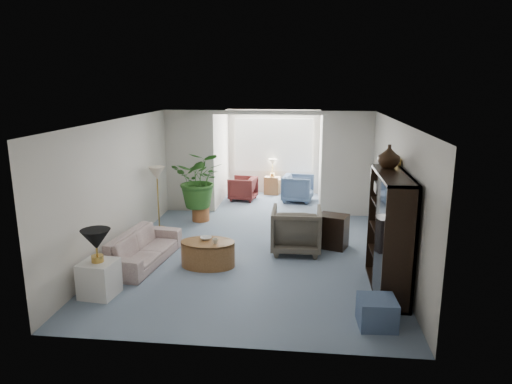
# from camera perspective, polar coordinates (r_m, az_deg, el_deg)

# --- Properties ---
(floor) EXTENTS (6.00, 6.00, 0.00)m
(floor) POSITION_cam_1_polar(r_m,az_deg,el_deg) (8.68, -0.44, -8.00)
(floor) COLOR #7A8AA1
(floor) RESTS_ON ground
(sunroom_floor) EXTENTS (2.60, 2.60, 0.00)m
(sunroom_floor) POSITION_cam_1_polar(r_m,az_deg,el_deg) (12.57, 1.75, -1.22)
(sunroom_floor) COLOR #7A8AA1
(sunroom_floor) RESTS_ON ground
(back_pier_left) EXTENTS (1.20, 0.12, 2.50)m
(back_pier_left) POSITION_cam_1_polar(r_m,az_deg,el_deg) (11.55, -8.10, 3.70)
(back_pier_left) COLOR beige
(back_pier_left) RESTS_ON ground
(back_pier_right) EXTENTS (1.20, 0.12, 2.50)m
(back_pier_right) POSITION_cam_1_polar(r_m,az_deg,el_deg) (11.23, 11.06, 3.31)
(back_pier_right) COLOR beige
(back_pier_right) RESTS_ON ground
(back_header) EXTENTS (2.60, 0.12, 0.10)m
(back_header) POSITION_cam_1_polar(r_m,az_deg,el_deg) (11.09, 1.38, 9.67)
(back_header) COLOR beige
(back_header) RESTS_ON back_pier_left
(window_pane) EXTENTS (2.20, 0.02, 1.50)m
(window_pane) POSITION_cam_1_polar(r_m,az_deg,el_deg) (13.36, 2.17, 5.77)
(window_pane) COLOR white
(window_blinds) EXTENTS (2.20, 0.02, 1.50)m
(window_blinds) POSITION_cam_1_polar(r_m,az_deg,el_deg) (13.33, 2.16, 5.75)
(window_blinds) COLOR white
(framed_picture) EXTENTS (0.04, 0.50, 0.40)m
(framed_picture) POSITION_cam_1_polar(r_m,az_deg,el_deg) (8.20, 16.80, 2.52)
(framed_picture) COLOR #C4B49D
(sofa) EXTENTS (0.94, 1.96, 0.55)m
(sofa) POSITION_cam_1_polar(r_m,az_deg,el_deg) (8.59, -13.65, -6.66)
(sofa) COLOR beige
(sofa) RESTS_ON ground
(end_table) EXTENTS (0.55, 0.55, 0.54)m
(end_table) POSITION_cam_1_polar(r_m,az_deg,el_deg) (7.51, -18.61, -10.01)
(end_table) COLOR white
(end_table) RESTS_ON ground
(table_lamp) EXTENTS (0.44, 0.44, 0.30)m
(table_lamp) POSITION_cam_1_polar(r_m,az_deg,el_deg) (7.30, -18.97, -5.51)
(table_lamp) COLOR black
(table_lamp) RESTS_ON end_table
(floor_lamp) EXTENTS (0.36, 0.36, 0.28)m
(floor_lamp) POSITION_cam_1_polar(r_m,az_deg,el_deg) (10.20, -12.03, 2.26)
(floor_lamp) COLOR beige
(floor_lamp) RESTS_ON ground
(coffee_table) EXTENTS (1.15, 1.15, 0.45)m
(coffee_table) POSITION_cam_1_polar(r_m,az_deg,el_deg) (8.27, -5.89, -7.50)
(coffee_table) COLOR #966236
(coffee_table) RESTS_ON ground
(coffee_bowl) EXTENTS (0.25, 0.25, 0.05)m
(coffee_bowl) POSITION_cam_1_polar(r_m,az_deg,el_deg) (8.29, -6.12, -5.63)
(coffee_bowl) COLOR silver
(coffee_bowl) RESTS_ON coffee_table
(coffee_cup) EXTENTS (0.12, 0.12, 0.09)m
(coffee_cup) POSITION_cam_1_polar(r_m,az_deg,el_deg) (8.06, -5.03, -6.01)
(coffee_cup) COLOR silver
(coffee_cup) RESTS_ON coffee_table
(wingback_chair) EXTENTS (0.92, 0.95, 0.86)m
(wingback_chair) POSITION_cam_1_polar(r_m,az_deg,el_deg) (8.88, 4.95, -4.61)
(wingback_chair) COLOR #595346
(wingback_chair) RESTS_ON ground
(side_table_dark) EXTENTS (0.66, 0.59, 0.65)m
(side_table_dark) POSITION_cam_1_polar(r_m,az_deg,el_deg) (9.21, 9.35, -4.74)
(side_table_dark) COLOR black
(side_table_dark) RESTS_ON ground
(entertainment_cabinet) EXTENTS (0.44, 1.65, 1.84)m
(entertainment_cabinet) POSITION_cam_1_polar(r_m,az_deg,el_deg) (7.38, 16.02, -4.88)
(entertainment_cabinet) COLOR black
(entertainment_cabinet) RESTS_ON ground
(cabinet_urn) EXTENTS (0.35, 0.35, 0.36)m
(cabinet_urn) POSITION_cam_1_polar(r_m,az_deg,el_deg) (7.61, 15.94, 4.21)
(cabinet_urn) COLOR black
(cabinet_urn) RESTS_ON entertainment_cabinet
(ottoman) EXTENTS (0.51, 0.51, 0.39)m
(ottoman) POSITION_cam_1_polar(r_m,az_deg,el_deg) (6.55, 14.56, -14.03)
(ottoman) COLOR slate
(ottoman) RESTS_ON ground
(plant_pot) EXTENTS (0.40, 0.40, 0.32)m
(plant_pot) POSITION_cam_1_polar(r_m,az_deg,el_deg) (10.94, -6.76, -2.66)
(plant_pot) COLOR #98552C
(plant_pot) RESTS_ON ground
(house_plant) EXTENTS (1.18, 1.03, 1.32)m
(house_plant) POSITION_cam_1_polar(r_m,az_deg,el_deg) (10.75, -6.88, 1.53)
(house_plant) COLOR #2C5E20
(house_plant) RESTS_ON plant_pot
(sunroom_chair_blue) EXTENTS (0.90, 0.88, 0.72)m
(sunroom_chair_blue) POSITION_cam_1_polar(r_m,az_deg,el_deg) (12.59, 5.15, 0.44)
(sunroom_chair_blue) COLOR slate
(sunroom_chair_blue) RESTS_ON ground
(sunroom_chair_maroon) EXTENTS (0.80, 0.78, 0.64)m
(sunroom_chair_maroon) POSITION_cam_1_polar(r_m,az_deg,el_deg) (12.72, -1.63, 0.44)
(sunroom_chair_maroon) COLOR maroon
(sunroom_chair_maroon) RESTS_ON ground
(sunroom_table) EXTENTS (0.47, 0.39, 0.52)m
(sunroom_table) POSITION_cam_1_polar(r_m,az_deg,el_deg) (13.38, 2.00, 0.81)
(sunroom_table) COLOR #966236
(sunroom_table) RESTS_ON ground
(shelf_clutter) EXTENTS (0.30, 1.12, 1.06)m
(shelf_clutter) POSITION_cam_1_polar(r_m,az_deg,el_deg) (7.26, 15.79, -3.74)
(shelf_clutter) COLOR #3D3A38
(shelf_clutter) RESTS_ON entertainment_cabinet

